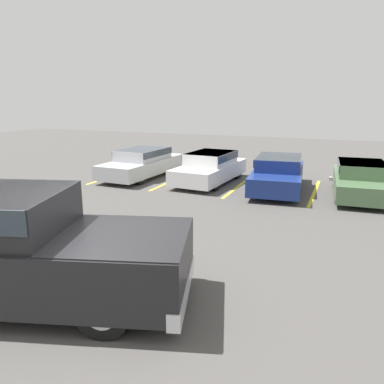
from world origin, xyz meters
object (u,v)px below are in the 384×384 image
Objects in this scene: parked_sedan_a at (143,162)px; parked_sedan_b at (210,167)px; parked_sedan_c at (278,172)px; wheel_stop_curb at (352,180)px; pickup_truck at (22,249)px; parked_sedan_d at (361,178)px.

parked_sedan_b is (3.17, 0.03, 0.00)m from parked_sedan_a.
wheel_stop_curb is (2.63, 2.60, -0.61)m from parked_sedan_c.
pickup_truck is 1.37× the size of parked_sedan_b.
parked_sedan_d is (5.40, 9.91, -0.28)m from pickup_truck.
pickup_truck is 3.33× the size of wheel_stop_curb.
parked_sedan_b is 0.93× the size of parked_sedan_c.
pickup_truck reaches higher than parked_sedan_c.
parked_sedan_a is 3.17m from parked_sedan_b.
parked_sedan_c is at bearing -135.36° from wheel_stop_curb.
parked_sedan_d is at bearing 87.31° from parked_sedan_c.
wheel_stop_curb is at bearing -178.07° from parked_sedan_d.
parked_sedan_d is (5.68, -0.12, -0.02)m from parked_sedan_b.
pickup_truck is 10.59m from parked_sedan_a.
parked_sedan_a is 8.96m from wheel_stop_curb.
parked_sedan_b is at bearing -100.62° from parked_sedan_c.
parked_sedan_d is at bearing 44.27° from pickup_truck.
pickup_truck reaches higher than parked_sedan_b.
parked_sedan_c is at bearing -90.67° from parked_sedan_d.
pickup_truck is 10.04m from parked_sedan_b.
parked_sedan_c is 2.86m from parked_sedan_d.
pickup_truck reaches higher than parked_sedan_d.
parked_sedan_d is (8.85, -0.10, -0.01)m from parked_sedan_a.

